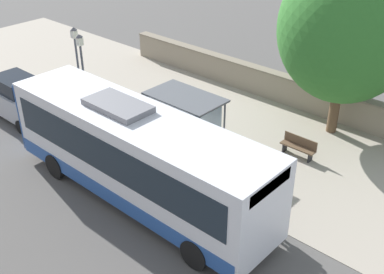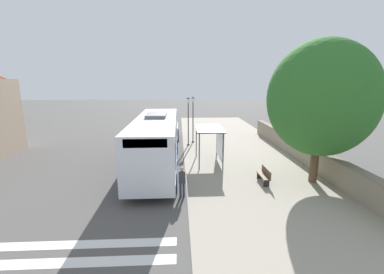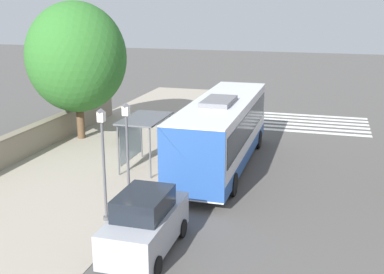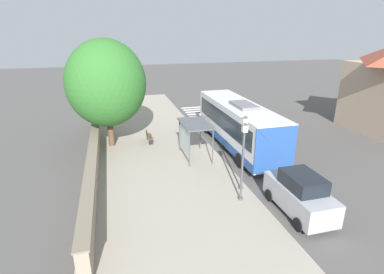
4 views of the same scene
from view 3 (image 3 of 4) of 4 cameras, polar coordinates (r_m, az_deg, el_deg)
ground_plane at (r=23.59m, az=-1.44°, el=-3.90°), size 120.00×120.00×0.00m
sidewalk_plaza at (r=25.24m, az=-11.25°, el=-2.86°), size 9.00×44.00×0.02m
crosswalk_stripes at (r=33.59m, az=12.67°, el=1.69°), size 9.00×5.25×0.01m
stone_wall at (r=27.07m, az=-18.99°, el=-0.53°), size 0.60×20.00×1.48m
bus at (r=23.41m, az=3.57°, el=0.71°), size 2.76×10.96×3.61m
bus_shelter at (r=23.51m, az=-5.99°, el=1.37°), size 1.88×3.17×2.54m
pedestrian at (r=28.20m, az=2.27°, el=1.37°), size 0.34×0.22×1.61m
bench at (r=28.35m, az=-7.89°, el=0.33°), size 0.40×1.52×0.88m
street_lamp_near at (r=18.41m, az=-7.66°, el=-1.31°), size 0.28×0.28×4.33m
street_lamp_far at (r=17.69m, az=-10.47°, el=-2.18°), size 0.28×0.28×4.31m
shade_tree at (r=28.84m, az=-13.53°, el=9.16°), size 5.76×5.76×8.02m
parked_car_behind_bus at (r=15.86m, az=-5.57°, el=-10.16°), size 1.86×4.01×2.10m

